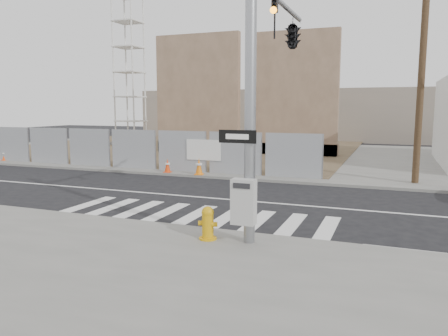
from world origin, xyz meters
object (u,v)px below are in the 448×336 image
(signal_pole, at_px, (281,53))
(traffic_cone_d, at_px, (199,167))
(traffic_cone_b, at_px, (53,156))
(crane_tower, at_px, (128,36))
(fire_hydrant, at_px, (208,223))
(traffic_cone_c, at_px, (167,166))
(traffic_cone_a, at_px, (5,155))

(signal_pole, xyz_separation_m, traffic_cone_d, (-5.41, 6.27, -4.28))
(traffic_cone_b, bearing_deg, crane_tower, 101.28)
(signal_pole, bearing_deg, traffic_cone_b, 153.91)
(fire_hydrant, height_order, traffic_cone_c, fire_hydrant)
(crane_tower, distance_m, fire_hydrant, 28.75)
(traffic_cone_a, bearing_deg, traffic_cone_b, 5.35)
(traffic_cone_c, bearing_deg, signal_pole, -41.70)
(traffic_cone_b, height_order, traffic_cone_d, traffic_cone_d)
(crane_tower, relative_size, traffic_cone_b, 26.52)
(crane_tower, distance_m, traffic_cone_d, 19.55)
(crane_tower, xyz_separation_m, traffic_cone_c, (10.35, -12.68, -8.58))
(signal_pole, bearing_deg, traffic_cone_c, 138.30)
(crane_tower, relative_size, traffic_cone_a, 27.57)
(fire_hydrant, height_order, traffic_cone_b, fire_hydrant)
(traffic_cone_d, bearing_deg, crane_tower, 133.40)
(crane_tower, xyz_separation_m, traffic_cone_d, (12.08, -12.78, -8.53))
(crane_tower, height_order, fire_hydrant, crane_tower)
(fire_hydrant, distance_m, traffic_cone_b, 17.55)
(crane_tower, bearing_deg, fire_hydrant, -53.07)
(crane_tower, bearing_deg, traffic_cone_b, -78.72)
(traffic_cone_b, bearing_deg, signal_pole, -26.09)
(traffic_cone_a, distance_m, traffic_cone_b, 3.38)
(traffic_cone_a, height_order, traffic_cone_b, traffic_cone_b)
(fire_hydrant, distance_m, traffic_cone_c, 11.13)
(fire_hydrant, bearing_deg, traffic_cone_d, 92.69)
(traffic_cone_b, bearing_deg, fire_hydrant, -36.08)
(traffic_cone_c, relative_size, traffic_cone_d, 0.85)
(signal_pole, relative_size, crane_tower, 0.39)
(signal_pole, relative_size, traffic_cone_b, 10.23)
(traffic_cone_b, bearing_deg, traffic_cone_d, -6.81)
(fire_hydrant, distance_m, traffic_cone_a, 20.21)
(traffic_cone_a, relative_size, traffic_cone_b, 0.96)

